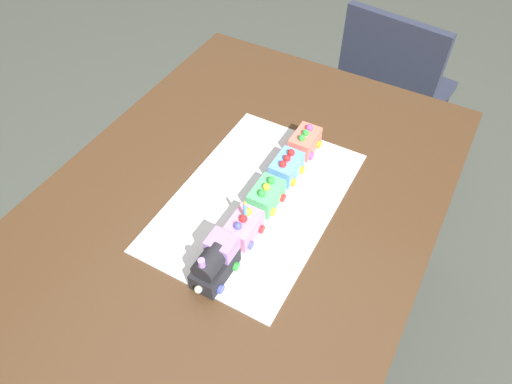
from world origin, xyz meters
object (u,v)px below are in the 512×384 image
cake_locomotive (215,262)px  cake_car_hopper_bubblegum (244,227)px  chair (391,93)px  cake_car_gondola_coral (305,141)px  cake_car_tanker_mint_green (266,195)px  cake_car_flatbed_sky_blue (287,167)px  dining_table (237,226)px  birthday_candle (245,207)px

cake_locomotive → cake_car_hopper_bubblegum: bearing=-0.0°
chair → cake_car_gondola_coral: size_ratio=8.60×
cake_car_hopper_bubblegum → cake_car_tanker_mint_green: size_ratio=1.00×
cake_car_hopper_bubblegum → cake_car_gondola_coral: bearing=0.0°
cake_car_hopper_bubblegum → cake_car_flatbed_sky_blue: 0.24m
chair → cake_locomotive: same height
dining_table → chair: 1.06m
cake_car_hopper_bubblegum → chair: bearing=-3.7°
cake_car_tanker_mint_green → cake_car_gondola_coral: bearing=0.0°
chair → cake_car_gondola_coral: bearing=92.5°
cake_car_hopper_bubblegum → cake_car_gondola_coral: 0.35m
cake_car_tanker_mint_green → cake_car_flatbed_sky_blue: same height
cake_car_gondola_coral → cake_car_hopper_bubblegum: bearing=180.0°
cake_car_tanker_mint_green → birthday_candle: birthday_candle is taller
cake_car_flatbed_sky_blue → cake_car_tanker_mint_green: bearing=180.0°
cake_car_hopper_bubblegum → cake_car_flatbed_sky_blue: size_ratio=1.00×
dining_table → cake_car_tanker_mint_green: size_ratio=14.00×
cake_locomotive → cake_car_flatbed_sky_blue: 0.37m
chair → cake_car_hopper_bubblegum: 1.16m
dining_table → birthday_candle: birthday_candle is taller
cake_car_tanker_mint_green → chair: bearing=-4.2°
chair → cake_car_gondola_coral: (-0.76, 0.07, 0.30)m
chair → cake_car_tanker_mint_green: chair is taller
cake_car_hopper_bubblegum → cake_car_flatbed_sky_blue: (0.24, 0.00, 0.00)m
cake_car_tanker_mint_green → birthday_candle: 0.13m
dining_table → cake_car_flatbed_sky_blue: 0.22m
dining_table → cake_car_gondola_coral: bearing=-15.3°
cake_locomotive → cake_car_hopper_bubblegum: cake_locomotive is taller
dining_table → cake_car_gondola_coral: (0.27, -0.07, 0.14)m
chair → cake_car_hopper_bubblegum: bearing=94.2°
dining_table → cake_car_flatbed_sky_blue: size_ratio=14.00×
cake_car_gondola_coral → birthday_candle: size_ratio=2.02×
chair → cake_locomotive: bearing=94.6°
cake_car_gondola_coral → cake_car_tanker_mint_green: bearing=180.0°
cake_car_gondola_coral → birthday_candle: (-0.35, 0.00, 0.07)m
chair → cake_car_flatbed_sky_blue: size_ratio=8.60×
cake_locomotive → cake_car_flatbed_sky_blue: cake_locomotive is taller
chair → birthday_candle: (-1.11, 0.07, 0.37)m
dining_table → cake_car_gondola_coral: 0.31m
chair → cake_locomotive: 1.29m
dining_table → cake_car_flatbed_sky_blue: (0.15, -0.07, 0.14)m
cake_car_gondola_coral → cake_locomotive: bearing=180.0°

